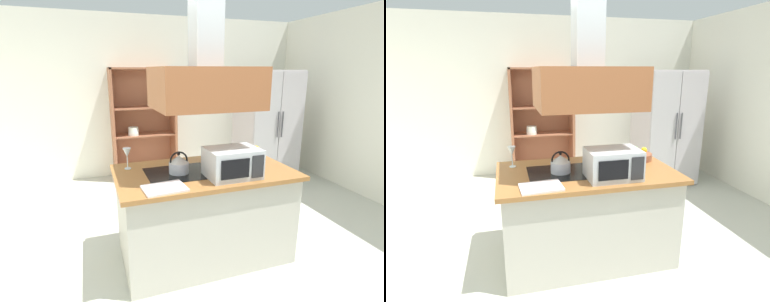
# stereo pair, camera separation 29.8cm
# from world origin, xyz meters

# --- Properties ---
(ground_plane) EXTENTS (7.80, 7.80, 0.00)m
(ground_plane) POSITION_xyz_m (0.00, 0.00, 0.00)
(ground_plane) COLOR beige
(wall_back) EXTENTS (6.00, 0.12, 2.70)m
(wall_back) POSITION_xyz_m (0.00, 3.00, 1.35)
(wall_back) COLOR silver
(wall_back) RESTS_ON ground
(kitchen_island) EXTENTS (1.67, 0.95, 0.90)m
(kitchen_island) POSITION_xyz_m (0.16, 0.21, 0.45)
(kitchen_island) COLOR #B3AEA1
(kitchen_island) RESTS_ON ground
(range_hood) EXTENTS (0.90, 0.70, 1.21)m
(range_hood) POSITION_xyz_m (0.16, 0.21, 1.78)
(range_hood) COLOR #965531
(refrigerator) EXTENTS (0.90, 0.77, 1.82)m
(refrigerator) POSITION_xyz_m (1.97, 1.98, 0.91)
(refrigerator) COLOR beige
(refrigerator) RESTS_ON ground
(dish_cabinet) EXTENTS (1.07, 0.40, 1.86)m
(dish_cabinet) POSITION_xyz_m (0.05, 2.78, 0.82)
(dish_cabinet) COLOR #9C5C3E
(dish_cabinet) RESTS_ON ground
(kettle) EXTENTS (0.18, 0.18, 0.21)m
(kettle) POSITION_xyz_m (-0.09, 0.21, 0.99)
(kettle) COLOR #B0B3C3
(kettle) RESTS_ON kitchen_island
(cutting_board) EXTENTS (0.36, 0.26, 0.02)m
(cutting_board) POSITION_xyz_m (-0.31, -0.13, 0.91)
(cutting_board) COLOR white
(cutting_board) RESTS_ON kitchen_island
(microwave) EXTENTS (0.46, 0.35, 0.26)m
(microwave) POSITION_xyz_m (0.33, -0.03, 1.03)
(microwave) COLOR #B7BABF
(microwave) RESTS_ON kitchen_island
(wine_glass_on_counter) EXTENTS (0.08, 0.08, 0.21)m
(wine_glass_on_counter) POSITION_xyz_m (-0.52, 0.49, 1.05)
(wine_glass_on_counter) COLOR silver
(wine_glass_on_counter) RESTS_ON kitchen_island
(fruit_bowl) EXTENTS (0.27, 0.27, 0.14)m
(fruit_bowl) POSITION_xyz_m (0.79, 0.43, 0.95)
(fruit_bowl) COLOR brown
(fruit_bowl) RESTS_ON kitchen_island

